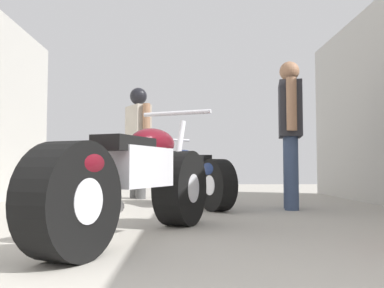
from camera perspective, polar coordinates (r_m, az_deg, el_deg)
ground_plane at (r=4.14m, az=-1.54°, el=-10.21°), size 16.41×16.41×0.00m
motorcycle_maroon_cruiser at (r=2.87m, az=-7.93°, el=-5.16°), size 1.08×2.02×0.98m
motorcycle_black_naked at (r=5.26m, az=-0.08°, el=-4.57°), size 1.05×1.84×0.91m
mechanic_in_blue at (r=5.09m, az=13.51°, el=2.58°), size 0.34×0.72×1.79m
mechanic_with_helmet at (r=6.72m, az=-7.51°, el=1.69°), size 0.47×0.66×1.80m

